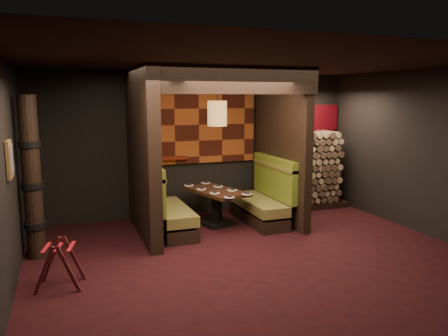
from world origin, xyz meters
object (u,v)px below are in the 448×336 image
booth_bench_left (166,210)px  pendant_lamp (217,113)px  booth_bench_right (263,201)px  luggage_rack (60,263)px  dining_table (217,202)px  firewood_stack (307,170)px  totem_column (32,179)px

booth_bench_left → pendant_lamp: bearing=5.2°
booth_bench_right → luggage_rack: booth_bench_right is taller
dining_table → luggage_rack: size_ratio=2.11×
firewood_stack → luggage_rack: bearing=-153.8°
luggage_rack → totem_column: totem_column is taller
booth_bench_right → pendant_lamp: pendant_lamp is taller
booth_bench_right → pendant_lamp: size_ratio=1.60×
booth_bench_left → booth_bench_right: size_ratio=1.00×
luggage_rack → totem_column: 1.53m
pendant_lamp → firewood_stack: 2.65m
firewood_stack → booth_bench_right: bearing=-152.7°
booth_bench_left → totem_column: 2.30m
booth_bench_left → firewood_stack: (3.25, 0.70, 0.42)m
pendant_lamp → booth_bench_right: bearing=-5.8°
booth_bench_right → luggage_rack: bearing=-154.3°
booth_bench_right → firewood_stack: size_ratio=0.92×
firewood_stack → pendant_lamp: bearing=-164.9°
booth_bench_right → totem_column: bearing=-172.1°
pendant_lamp → luggage_rack: 3.76m
totem_column → firewood_stack: size_ratio=1.39×
dining_table → totem_column: bearing=-167.4°
dining_table → pendant_lamp: bearing=-90.0°
booth_bench_left → booth_bench_right: 1.89m
totem_column → luggage_rack: bearing=-74.9°
dining_table → luggage_rack: bearing=-145.4°
booth_bench_left → totem_column: size_ratio=0.67×
dining_table → pendant_lamp: pendant_lamp is taller
totem_column → dining_table: bearing=12.6°
totem_column → pendant_lamp: bearing=11.7°
booth_bench_left → totem_column: bearing=-165.2°
booth_bench_left → luggage_rack: (-1.76, -1.76, -0.08)m
booth_bench_left → totem_column: totem_column is taller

